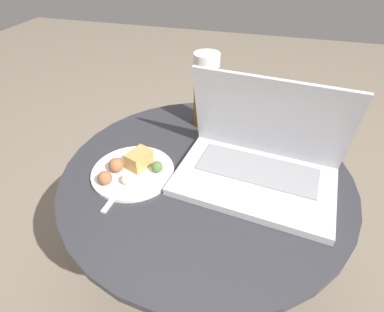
{
  "coord_description": "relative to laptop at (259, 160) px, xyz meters",
  "views": [
    {
      "loc": [
        0.12,
        -0.56,
        1.0
      ],
      "look_at": [
        -0.03,
        -0.04,
        0.57
      ],
      "focal_mm": 28.0,
      "sensor_mm": 36.0,
      "label": 1
    }
  ],
  "objects": [
    {
      "name": "fork",
      "position": [
        -0.3,
        -0.11,
        -0.05
      ],
      "size": [
        0.03,
        0.18,
        0.0
      ],
      "color": "silver",
      "rests_on": "table"
    },
    {
      "name": "table",
      "position": [
        -0.12,
        -0.01,
        -0.19
      ],
      "size": [
        0.73,
        0.73,
        0.5
      ],
      "color": "#9E9EA3",
      "rests_on": "ground_plane"
    },
    {
      "name": "beer_glass",
      "position": [
        -0.18,
        0.21,
        0.06
      ],
      "size": [
        0.07,
        0.07,
        0.22
      ],
      "color": "brown",
      "rests_on": "table"
    },
    {
      "name": "ground_plane",
      "position": [
        -0.12,
        -0.01,
        -0.55
      ],
      "size": [
        6.0,
        6.0,
        0.0
      ],
      "primitive_type": "plane",
      "color": "#726656"
    },
    {
      "name": "snack_plate",
      "position": [
        -0.3,
        -0.07,
        -0.04
      ],
      "size": [
        0.21,
        0.21,
        0.05
      ],
      "color": "silver",
      "rests_on": "table"
    },
    {
      "name": "laptop",
      "position": [
        0.0,
        0.0,
        0.0
      ],
      "size": [
        0.39,
        0.28,
        0.24
      ],
      "color": "silver",
      "rests_on": "table"
    }
  ]
}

